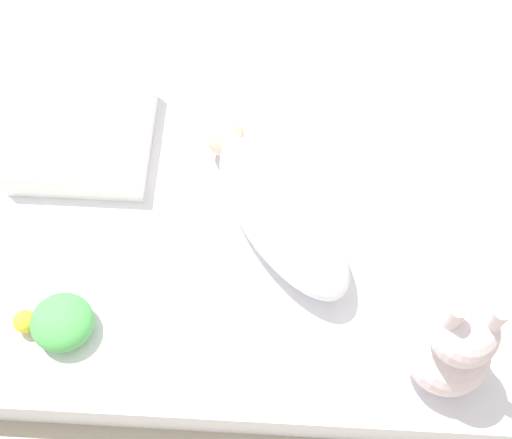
% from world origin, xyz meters
% --- Properties ---
extents(ground_plane, '(12.00, 12.00, 0.00)m').
position_xyz_m(ground_plane, '(0.00, 0.00, 0.00)').
color(ground_plane, '#B2A893').
extents(bed_mattress, '(1.28, 0.94, 0.13)m').
position_xyz_m(bed_mattress, '(0.00, 0.00, 0.07)').
color(bed_mattress, white).
rests_on(bed_mattress, ground_plane).
extents(swaddled_baby, '(0.43, 0.52, 0.17)m').
position_xyz_m(swaddled_baby, '(-0.11, -0.00, 0.22)').
color(swaddled_baby, white).
rests_on(swaddled_baby, bed_mattress).
extents(pillow, '(0.34, 0.33, 0.08)m').
position_xyz_m(pillow, '(0.40, -0.22, 0.17)').
color(pillow, white).
rests_on(pillow, bed_mattress).
extents(bunny_plush, '(0.18, 0.18, 0.35)m').
position_xyz_m(bunny_plush, '(-0.48, 0.32, 0.27)').
color(bunny_plush, silver).
rests_on(bunny_plush, bed_mattress).
extents(turtle_plush, '(0.18, 0.14, 0.08)m').
position_xyz_m(turtle_plush, '(0.36, 0.28, 0.17)').
color(turtle_plush, '#51B756').
rests_on(turtle_plush, bed_mattress).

